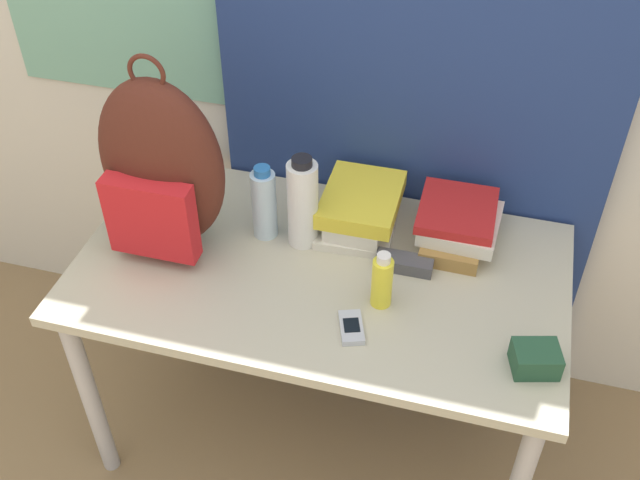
{
  "coord_description": "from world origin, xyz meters",
  "views": [
    {
      "loc": [
        0.38,
        -1.02,
        2.06
      ],
      "look_at": [
        0.0,
        0.36,
        0.81
      ],
      "focal_mm": 42.0,
      "sensor_mm": 36.0,
      "label": 1
    }
  ],
  "objects_px": {
    "sports_bottle": "(303,203)",
    "cell_phone": "(351,327)",
    "book_stack_left": "(361,208)",
    "camera_pouch": "(536,359)",
    "backpack": "(161,170)",
    "book_stack_center": "(457,223)",
    "sunscreen_bottle": "(382,281)",
    "sunglasses_case": "(404,263)",
    "water_bottle": "(264,203)"
  },
  "relations": [
    {
      "from": "backpack",
      "to": "book_stack_left",
      "type": "relative_size",
      "value": 1.94
    },
    {
      "from": "sports_bottle",
      "to": "sunscreen_bottle",
      "type": "relative_size",
      "value": 1.7
    },
    {
      "from": "sunglasses_case",
      "to": "sunscreen_bottle",
      "type": "bearing_deg",
      "value": -103.74
    },
    {
      "from": "book_stack_left",
      "to": "cell_phone",
      "type": "xyz_separation_m",
      "value": [
        0.07,
        -0.39,
        -0.05
      ]
    },
    {
      "from": "backpack",
      "to": "water_bottle",
      "type": "xyz_separation_m",
      "value": [
        0.24,
        0.09,
        -0.13
      ]
    },
    {
      "from": "sunglasses_case",
      "to": "cell_phone",
      "type": "bearing_deg",
      "value": -108.55
    },
    {
      "from": "book_stack_left",
      "to": "sunglasses_case",
      "type": "relative_size",
      "value": 1.9
    },
    {
      "from": "book_stack_center",
      "to": "sports_bottle",
      "type": "height_order",
      "value": "sports_bottle"
    },
    {
      "from": "book_stack_left",
      "to": "camera_pouch",
      "type": "distance_m",
      "value": 0.64
    },
    {
      "from": "book_stack_left",
      "to": "sunscreen_bottle",
      "type": "relative_size",
      "value": 1.77
    },
    {
      "from": "water_bottle",
      "to": "camera_pouch",
      "type": "height_order",
      "value": "water_bottle"
    },
    {
      "from": "backpack",
      "to": "book_stack_left",
      "type": "distance_m",
      "value": 0.55
    },
    {
      "from": "sports_bottle",
      "to": "sunscreen_bottle",
      "type": "distance_m",
      "value": 0.31
    },
    {
      "from": "book_stack_left",
      "to": "cell_phone",
      "type": "distance_m",
      "value": 0.4
    },
    {
      "from": "backpack",
      "to": "book_stack_center",
      "type": "bearing_deg",
      "value": 15.54
    },
    {
      "from": "backpack",
      "to": "sunglasses_case",
      "type": "relative_size",
      "value": 3.69
    },
    {
      "from": "camera_pouch",
      "to": "sunglasses_case",
      "type": "bearing_deg",
      "value": 144.16
    },
    {
      "from": "water_bottle",
      "to": "sports_bottle",
      "type": "relative_size",
      "value": 0.82
    },
    {
      "from": "sunscreen_bottle",
      "to": "camera_pouch",
      "type": "xyz_separation_m",
      "value": [
        0.38,
        -0.11,
        -0.04
      ]
    },
    {
      "from": "sunscreen_bottle",
      "to": "cell_phone",
      "type": "xyz_separation_m",
      "value": [
        -0.05,
        -0.11,
        -0.07
      ]
    },
    {
      "from": "book_stack_center",
      "to": "sports_bottle",
      "type": "bearing_deg",
      "value": -163.84
    },
    {
      "from": "book_stack_left",
      "to": "water_bottle",
      "type": "xyz_separation_m",
      "value": [
        -0.24,
        -0.11,
        0.05
      ]
    },
    {
      "from": "book_stack_center",
      "to": "backpack",
      "type": "bearing_deg",
      "value": -164.46
    },
    {
      "from": "book_stack_center",
      "to": "sunscreen_bottle",
      "type": "distance_m",
      "value": 0.33
    },
    {
      "from": "book_stack_center",
      "to": "water_bottle",
      "type": "relative_size",
      "value": 1.25
    },
    {
      "from": "cell_phone",
      "to": "book_stack_left",
      "type": "bearing_deg",
      "value": 99.87
    },
    {
      "from": "sports_bottle",
      "to": "camera_pouch",
      "type": "xyz_separation_m",
      "value": [
        0.63,
        -0.29,
        -0.1
      ]
    },
    {
      "from": "cell_phone",
      "to": "sunglasses_case",
      "type": "xyz_separation_m",
      "value": [
        0.08,
        0.25,
        0.01
      ]
    },
    {
      "from": "backpack",
      "to": "water_bottle",
      "type": "distance_m",
      "value": 0.29
    },
    {
      "from": "book_stack_center",
      "to": "sports_bottle",
      "type": "xyz_separation_m",
      "value": [
        -0.4,
        -0.12,
        0.08
      ]
    },
    {
      "from": "book_stack_center",
      "to": "water_bottle",
      "type": "xyz_separation_m",
      "value": [
        -0.51,
        -0.11,
        0.05
      ]
    },
    {
      "from": "backpack",
      "to": "cell_phone",
      "type": "distance_m",
      "value": 0.63
    },
    {
      "from": "book_stack_left",
      "to": "camera_pouch",
      "type": "xyz_separation_m",
      "value": [
        0.5,
        -0.4,
        -0.03
      ]
    },
    {
      "from": "cell_phone",
      "to": "backpack",
      "type": "bearing_deg",
      "value": 160.72
    },
    {
      "from": "sports_bottle",
      "to": "cell_phone",
      "type": "bearing_deg",
      "value": -54.41
    },
    {
      "from": "sports_bottle",
      "to": "sunglasses_case",
      "type": "height_order",
      "value": "sports_bottle"
    },
    {
      "from": "water_bottle",
      "to": "sports_bottle",
      "type": "height_order",
      "value": "sports_bottle"
    },
    {
      "from": "backpack",
      "to": "sunscreen_bottle",
      "type": "xyz_separation_m",
      "value": [
        0.6,
        -0.08,
        -0.16
      ]
    },
    {
      "from": "backpack",
      "to": "cell_phone",
      "type": "bearing_deg",
      "value": -19.28
    },
    {
      "from": "cell_phone",
      "to": "sports_bottle",
      "type": "bearing_deg",
      "value": 125.59
    },
    {
      "from": "sports_bottle",
      "to": "book_stack_left",
      "type": "bearing_deg",
      "value": 38.59
    },
    {
      "from": "book_stack_left",
      "to": "sports_bottle",
      "type": "xyz_separation_m",
      "value": [
        -0.14,
        -0.11,
        0.07
      ]
    },
    {
      "from": "sunscreen_bottle",
      "to": "water_bottle",
      "type": "bearing_deg",
      "value": 153.86
    },
    {
      "from": "cell_phone",
      "to": "sunglasses_case",
      "type": "relative_size",
      "value": 0.77
    },
    {
      "from": "water_bottle",
      "to": "cell_phone",
      "type": "distance_m",
      "value": 0.43
    },
    {
      "from": "sports_bottle",
      "to": "sunscreen_bottle",
      "type": "height_order",
      "value": "sports_bottle"
    },
    {
      "from": "cell_phone",
      "to": "book_stack_center",
      "type": "bearing_deg",
      "value": 63.73
    },
    {
      "from": "book_stack_left",
      "to": "sunscreen_bottle",
      "type": "height_order",
      "value": "sunscreen_bottle"
    },
    {
      "from": "sunscreen_bottle",
      "to": "backpack",
      "type": "bearing_deg",
      "value": 172.01
    },
    {
      "from": "sunscreen_bottle",
      "to": "cell_phone",
      "type": "relative_size",
      "value": 1.39
    }
  ]
}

